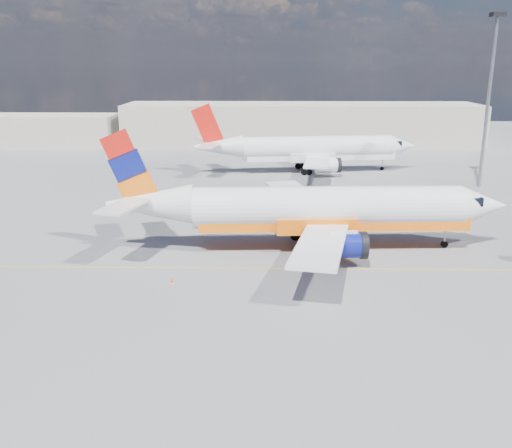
{
  "coord_description": "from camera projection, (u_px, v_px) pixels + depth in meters",
  "views": [
    {
      "loc": [
        -1.79,
        -40.71,
        16.42
      ],
      "look_at": [
        -2.67,
        4.0,
        3.5
      ],
      "focal_mm": 40.0,
      "sensor_mm": 36.0,
      "label": 1
    }
  ],
  "objects": [
    {
      "name": "terminal_main",
      "position": [
        301.0,
        124.0,
        114.46
      ],
      "size": [
        70.0,
        14.0,
        8.0
      ],
      "primitive_type": "cube",
      "color": "beige",
      "rests_on": "ground"
    },
    {
      "name": "terminal_annex",
      "position": [
        49.0,
        130.0,
        112.8
      ],
      "size": [
        26.0,
        10.0,
        6.0
      ],
      "primitive_type": "cube",
      "color": "beige",
      "rests_on": "ground"
    },
    {
      "name": "traffic_cone",
      "position": [
        172.0,
        280.0,
        43.44
      ],
      "size": [
        0.35,
        0.35,
        0.49
      ],
      "color": "white",
      "rests_on": "ground"
    },
    {
      "name": "second_jet",
      "position": [
        310.0,
        149.0,
        85.74
      ],
      "size": [
        34.31,
        26.87,
        10.38
      ],
      "rotation": [
        0.0,
        0.0,
        0.13
      ],
      "color": "white",
      "rests_on": "ground"
    },
    {
      "name": "floodlight_mast",
      "position": [
        490.0,
        86.0,
        72.86
      ],
      "size": [
        1.61,
        1.61,
        22.07
      ],
      "color": "gray",
      "rests_on": "ground"
    },
    {
      "name": "taxi_line",
      "position": [
        288.0,
        269.0,
        46.5
      ],
      "size": [
        70.0,
        0.15,
        0.01
      ],
      "primitive_type": "cube",
      "color": "gold",
      "rests_on": "ground"
    },
    {
      "name": "main_jet",
      "position": [
        315.0,
        210.0,
        50.44
      ],
      "size": [
        36.03,
        28.46,
        10.92
      ],
      "rotation": [
        0.0,
        0.0,
        0.05
      ],
      "color": "white",
      "rests_on": "ground"
    },
    {
      "name": "ground",
      "position": [
        290.0,
        283.0,
        43.62
      ],
      "size": [
        240.0,
        240.0,
        0.0
      ],
      "primitive_type": "plane",
      "color": "#5C5C61",
      "rests_on": "ground"
    }
  ]
}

